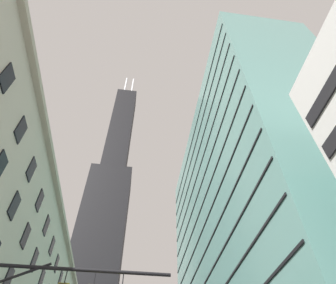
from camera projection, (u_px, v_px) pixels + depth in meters
The scene contains 2 objects.
dark_skyscraper at pixel (97, 256), 106.42m from camera, with size 25.68×25.68×179.87m.
glass_office_midrise at pixel (248, 232), 49.84m from camera, with size 16.11×52.61×56.81m.
Camera 1 is at (-0.68, -9.32, 1.88)m, focal length 31.04 mm.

